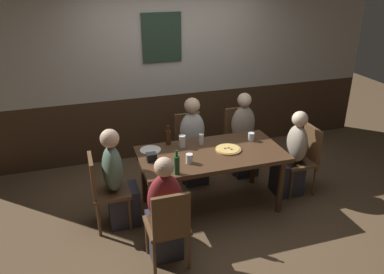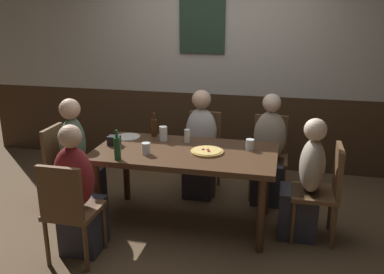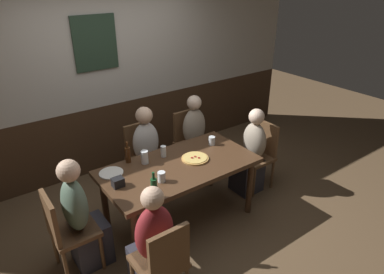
# 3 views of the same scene
# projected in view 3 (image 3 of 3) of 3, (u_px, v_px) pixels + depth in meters

# --- Properties ---
(ground_plane) EXTENTS (12.00, 12.00, 0.00)m
(ground_plane) POSITION_uv_depth(u_px,v_px,m) (180.00, 219.00, 4.02)
(ground_plane) COLOR brown
(wall_back) EXTENTS (6.40, 0.13, 2.60)m
(wall_back) POSITION_uv_depth(u_px,v_px,m) (110.00, 78.00, 4.65)
(wall_back) COLOR #3D2819
(wall_back) RESTS_ON ground_plane
(dining_table) EXTENTS (1.68, 0.87, 0.74)m
(dining_table) POSITION_uv_depth(u_px,v_px,m) (179.00, 171.00, 3.74)
(dining_table) COLOR #472D1C
(dining_table) RESTS_ON ground_plane
(chair_left_near) EXTENTS (0.40, 0.40, 0.88)m
(chair_left_near) POSITION_uv_depth(u_px,v_px,m) (163.00, 261.00, 2.79)
(chair_left_near) COLOR brown
(chair_left_near) RESTS_ON ground_plane
(chair_head_west) EXTENTS (0.40, 0.40, 0.88)m
(chair_head_west) POSITION_uv_depth(u_px,v_px,m) (66.00, 229.00, 3.14)
(chair_head_west) COLOR brown
(chair_head_west) RESTS_ON ground_plane
(chair_right_far) EXTENTS (0.40, 0.40, 0.88)m
(chair_right_far) POSITION_uv_depth(u_px,v_px,m) (189.00, 139.00, 4.82)
(chair_right_far) COLOR brown
(chair_right_far) RESTS_ON ground_plane
(chair_mid_far) EXTENTS (0.40, 0.40, 0.88)m
(chair_mid_far) POSITION_uv_depth(u_px,v_px,m) (142.00, 154.00, 4.43)
(chair_mid_far) COLOR brown
(chair_mid_far) RESTS_ON ground_plane
(chair_head_east) EXTENTS (0.40, 0.40, 0.88)m
(chair_head_east) POSITION_uv_depth(u_px,v_px,m) (260.00, 152.00, 4.47)
(chair_head_east) COLOR brown
(chair_head_east) RESTS_ON ground_plane
(person_left_near) EXTENTS (0.34, 0.37, 1.14)m
(person_left_near) POSITION_uv_depth(u_px,v_px,m) (153.00, 251.00, 2.92)
(person_left_near) COLOR #2D2D38
(person_left_near) RESTS_ON ground_plane
(person_head_west) EXTENTS (0.37, 0.34, 1.18)m
(person_head_west) POSITION_uv_depth(u_px,v_px,m) (83.00, 222.00, 3.22)
(person_head_west) COLOR #2D2D38
(person_head_west) RESTS_ON ground_plane
(person_right_far) EXTENTS (0.34, 0.37, 1.16)m
(person_right_far) POSITION_uv_depth(u_px,v_px,m) (196.00, 143.00, 4.70)
(person_right_far) COLOR #2D2D38
(person_right_far) RESTS_ON ground_plane
(person_mid_far) EXTENTS (0.34, 0.37, 1.17)m
(person_mid_far) POSITION_uv_depth(u_px,v_px,m) (149.00, 158.00, 4.31)
(person_mid_far) COLOR #2D2D38
(person_mid_far) RESTS_ON ground_plane
(person_head_east) EXTENTS (0.37, 0.34, 1.12)m
(person_head_east) POSITION_uv_depth(u_px,v_px,m) (250.00, 157.00, 4.40)
(person_head_east) COLOR #2D2D38
(person_head_east) RESTS_ON ground_plane
(pizza) EXTENTS (0.30, 0.30, 0.03)m
(pizza) POSITION_uv_depth(u_px,v_px,m) (195.00, 158.00, 3.80)
(pizza) COLOR tan
(pizza) RESTS_ON dining_table
(beer_glass_tall) EXTENTS (0.08, 0.08, 0.10)m
(beer_glass_tall) POSITION_uv_depth(u_px,v_px,m) (162.00, 177.00, 3.39)
(beer_glass_tall) COLOR silver
(beer_glass_tall) RESTS_ON dining_table
(tumbler_short) EXTENTS (0.06, 0.06, 0.13)m
(tumbler_short) POSITION_uv_depth(u_px,v_px,m) (163.00, 152.00, 3.84)
(tumbler_short) COLOR silver
(tumbler_short) RESTS_ON dining_table
(highball_clear) EXTENTS (0.08, 0.08, 0.15)m
(highball_clear) POSITION_uv_depth(u_px,v_px,m) (145.00, 158.00, 3.70)
(highball_clear) COLOR silver
(highball_clear) RESTS_ON dining_table
(pint_glass_amber) EXTENTS (0.08, 0.08, 0.10)m
(pint_glass_amber) POSITION_uv_depth(u_px,v_px,m) (212.00, 141.00, 4.10)
(pint_glass_amber) COLOR silver
(pint_glass_amber) RESTS_ON dining_table
(beer_bottle_green) EXTENTS (0.06, 0.06, 0.27)m
(beer_bottle_green) POSITION_uv_depth(u_px,v_px,m) (154.00, 188.00, 3.12)
(beer_bottle_green) COLOR #194723
(beer_bottle_green) RESTS_ON dining_table
(beer_bottle_brown) EXTENTS (0.06, 0.06, 0.25)m
(beer_bottle_brown) POSITION_uv_depth(u_px,v_px,m) (128.00, 154.00, 3.71)
(beer_bottle_brown) COLOR #42230F
(beer_bottle_brown) RESTS_ON dining_table
(plate_white_large) EXTENTS (0.25, 0.25, 0.01)m
(plate_white_large) POSITION_uv_depth(u_px,v_px,m) (111.00, 173.00, 3.54)
(plate_white_large) COLOR white
(plate_white_large) RESTS_ON dining_table
(condiment_caddy) EXTENTS (0.11, 0.09, 0.09)m
(condiment_caddy) POSITION_uv_depth(u_px,v_px,m) (118.00, 182.00, 3.31)
(condiment_caddy) COLOR black
(condiment_caddy) RESTS_ON dining_table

